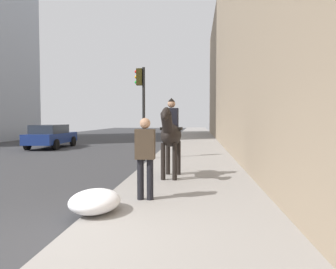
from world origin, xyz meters
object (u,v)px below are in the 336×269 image
Objects in this scene: mounted_horse_near at (171,134)px; pedestrian_greeting at (145,153)px; car_near_lane at (51,136)px; traffic_light_near_curb at (142,99)px.

mounted_horse_near reaches higher than pedestrian_greeting.
pedestrian_greeting is at bearing -149.64° from car_near_lane.
car_near_lane is at bearing 30.80° from pedestrian_greeting.
mounted_horse_near reaches higher than car_near_lane.
traffic_light_near_curb is (7.02, 1.27, 1.55)m from pedestrian_greeting.
traffic_light_near_curb is (4.42, 1.59, 1.26)m from mounted_horse_near.
pedestrian_greeting is (-2.60, 0.32, -0.28)m from mounted_horse_near.
car_near_lane is at bearing -137.47° from mounted_horse_near.
car_near_lane is at bearing 49.25° from traffic_light_near_curb.
car_near_lane is 1.15× the size of traffic_light_near_curb.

